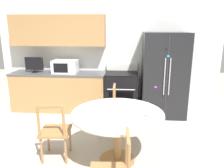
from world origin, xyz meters
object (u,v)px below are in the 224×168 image
Objects in this scene: dining_chair_far at (123,110)px; dining_chair_left at (55,132)px; microwave at (65,66)px; candle_glass at (110,103)px; oven_range at (121,92)px; countertop_tv at (34,64)px; refrigerator at (164,75)px.

dining_chair_left is at bearing -47.35° from dining_chair_far.
candle_glass is (1.16, -1.65, -0.25)m from microwave.
oven_range is 2.16m from dining_chair_left.
oven_range is 2.64× the size of countertop_tv.
oven_range is at bearing 85.69° from candle_glass.
candle_glass is at bearing -94.31° from oven_range.
countertop_tv reaches higher than dining_chair_far.
microwave is 0.73m from countertop_tv.
microwave is at bearing 0.63° from countertop_tv.
microwave is at bearing 179.67° from oven_range.
microwave is 1.35× the size of countertop_tv.
candle_glass is at bearing -54.80° from microwave.
oven_range is 1.68m from candle_glass.
dining_chair_left is at bearing -157.54° from candle_glass.
dining_chair_left is 0.91m from candle_glass.
dining_chair_far is at bearing 72.75° from candle_glass.
oven_range reaches higher than dining_chair_left.
candle_glass is (-1.05, -1.57, -0.11)m from refrigerator.
countertop_tv is (-2.01, -0.00, 0.62)m from oven_range.
refrigerator is at bearing 56.28° from candle_glass.
oven_range is at bearing 0.01° from countertop_tv.
dining_chair_left is 1.00× the size of dining_chair_far.
countertop_tv is (-2.93, 0.07, 0.18)m from refrigerator.
dining_chair_far is at bearing -26.44° from countertop_tv.
refrigerator is 1.38m from dining_chair_far.
countertop_tv is 2.34m from dining_chair_left.
microwave is 6.63× the size of candle_glass.
countertop_tv reaches higher than microwave.
microwave is at bearing -128.82° from dining_chair_far.
dining_chair_far is at bearing -86.40° from oven_range.
oven_range is (-0.93, 0.07, -0.44)m from refrigerator.
microwave reaches higher than candle_glass.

